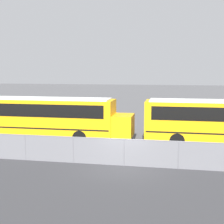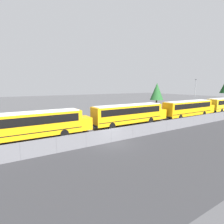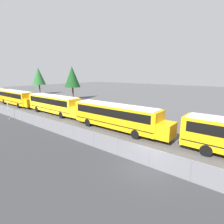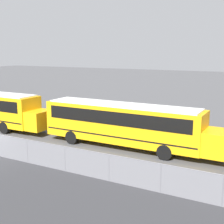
% 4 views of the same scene
% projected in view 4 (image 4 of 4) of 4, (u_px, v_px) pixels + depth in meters
% --- Properties ---
extents(school_bus_4, '(13.98, 2.51, 3.35)m').
position_uv_depth(school_bus_4, '(125.00, 122.00, 23.33)').
color(school_bus_4, '#EDA80F').
rests_on(school_bus_4, ground_plane).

